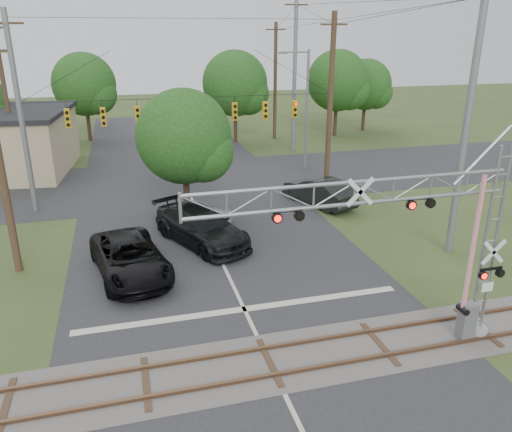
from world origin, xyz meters
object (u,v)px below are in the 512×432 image
object	(u,v)px
crossing_gantry	(410,233)
traffic_signal_span	(201,110)
car_dark	(201,226)
streetlight	(305,104)
pickup_black	(130,258)
sedan_silver	(196,213)

from	to	relation	value
crossing_gantry	traffic_signal_span	bearing A→B (deg)	101.16
car_dark	traffic_signal_span	bearing A→B (deg)	54.65
crossing_gantry	streetlight	distance (m)	24.22
traffic_signal_span	streetlight	distance (m)	10.31
pickup_black	sedan_silver	world-z (taller)	pickup_black
crossing_gantry	streetlight	xyz separation A→B (m)	(5.22, 23.63, 0.75)
crossing_gantry	traffic_signal_span	distance (m)	18.76
car_dark	sedan_silver	world-z (taller)	car_dark
streetlight	car_dark	bearing A→B (deg)	-128.67
pickup_black	sedan_silver	size ratio (longest dim) A/B	1.44
crossing_gantry	sedan_silver	size ratio (longest dim) A/B	2.57
sedan_silver	car_dark	bearing A→B (deg)	-168.91
pickup_black	car_dark	xyz separation A→B (m)	(3.65, 2.76, 0.07)
traffic_signal_span	car_dark	size ratio (longest dim) A/B	3.09
traffic_signal_span	streetlight	size ratio (longest dim) A/B	2.13
crossing_gantry	sedan_silver	xyz separation A→B (m)	(-4.89, 13.54, -3.60)
car_dark	streetlight	distance (m)	16.88
sedan_silver	crossing_gantry	bearing A→B (deg)	-146.74
crossing_gantry	sedan_silver	world-z (taller)	crossing_gantry
streetlight	traffic_signal_span	bearing A→B (deg)	-149.16
crossing_gantry	car_dark	distance (m)	12.44
traffic_signal_span	pickup_black	world-z (taller)	traffic_signal_span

